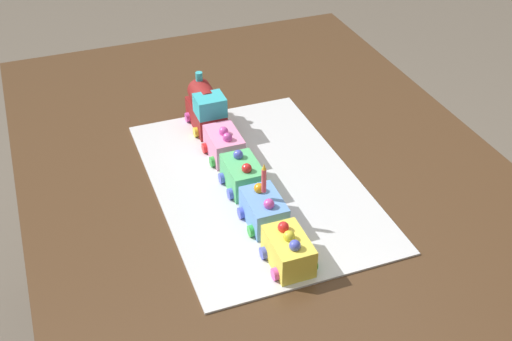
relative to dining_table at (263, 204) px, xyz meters
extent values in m
cube|color=#4C331E|center=(0.00, 0.00, 0.09)|extent=(1.40, 1.00, 0.03)
cube|color=#4C331E|center=(-0.64, -0.44, -0.28)|extent=(0.07, 0.07, 0.71)
cube|color=#4C331E|center=(-0.64, 0.44, -0.28)|extent=(0.07, 0.07, 0.71)
cube|color=brown|center=(0.03, 0.72, -0.42)|extent=(0.04, 0.04, 0.42)
cube|color=silver|center=(0.06, -0.04, 0.11)|extent=(0.60, 0.40, 0.00)
cube|color=maroon|center=(-0.19, -0.07, 0.14)|extent=(0.12, 0.06, 0.05)
cylinder|color=maroon|center=(-0.20, -0.07, 0.18)|extent=(0.08, 0.05, 0.05)
cube|color=#38B7C6|center=(-0.15, -0.07, 0.18)|extent=(0.06, 0.06, 0.04)
cylinder|color=#38B7C6|center=(-0.23, -0.07, 0.21)|extent=(0.02, 0.02, 0.03)
sphere|color=#F4EFCC|center=(-0.26, -0.07, 0.14)|extent=(0.02, 0.02, 0.02)
cylinder|color=#D84CB2|center=(-0.22, -0.10, 0.12)|extent=(0.02, 0.01, 0.02)
cylinder|color=yellow|center=(-0.15, -0.10, 0.12)|extent=(0.02, 0.01, 0.02)
cylinder|color=yellow|center=(-0.22, -0.03, 0.12)|extent=(0.02, 0.01, 0.02)
cylinder|color=red|center=(-0.15, -0.03, 0.12)|extent=(0.02, 0.01, 0.02)
cube|color=pink|center=(-0.06, -0.07, 0.14)|extent=(0.10, 0.06, 0.06)
cylinder|color=red|center=(-0.09, -0.10, 0.12)|extent=(0.02, 0.01, 0.02)
cylinder|color=green|center=(-0.03, -0.10, 0.12)|extent=(0.02, 0.01, 0.02)
cylinder|color=green|center=(-0.09, -0.03, 0.12)|extent=(0.02, 0.01, 0.02)
cylinder|color=yellow|center=(-0.03, -0.03, 0.12)|extent=(0.02, 0.01, 0.02)
sphere|color=#D84CB2|center=(-0.03, -0.07, 0.17)|extent=(0.02, 0.02, 0.02)
sphere|color=#D84CB2|center=(-0.06, -0.07, 0.17)|extent=(0.02, 0.02, 0.02)
cube|color=#59CC7A|center=(0.06, -0.07, 0.14)|extent=(0.10, 0.06, 0.06)
cylinder|color=#4C59D8|center=(0.03, -0.10, 0.12)|extent=(0.02, 0.01, 0.02)
cylinder|color=#4C59D8|center=(0.09, -0.10, 0.12)|extent=(0.02, 0.01, 0.02)
cylinder|color=red|center=(0.03, -0.03, 0.12)|extent=(0.02, 0.01, 0.02)
cylinder|color=#4C59D8|center=(0.09, -0.03, 0.12)|extent=(0.02, 0.01, 0.02)
sphere|color=#4C59D8|center=(0.04, -0.07, 0.17)|extent=(0.02, 0.02, 0.02)
sphere|color=red|center=(0.09, -0.07, 0.17)|extent=(0.02, 0.02, 0.02)
cube|color=#669EEA|center=(0.18, -0.07, 0.14)|extent=(0.10, 0.06, 0.06)
cylinder|color=#4C59D8|center=(0.15, -0.10, 0.12)|extent=(0.02, 0.01, 0.02)
cylinder|color=green|center=(0.21, -0.10, 0.12)|extent=(0.02, 0.01, 0.02)
cylinder|color=#D84CB2|center=(0.15, -0.03, 0.12)|extent=(0.02, 0.01, 0.02)
cylinder|color=#D84CB2|center=(0.21, -0.03, 0.12)|extent=(0.02, 0.01, 0.02)
sphere|color=#D84CB2|center=(0.20, -0.07, 0.17)|extent=(0.02, 0.02, 0.02)
sphere|color=orange|center=(0.15, -0.07, 0.17)|extent=(0.02, 0.02, 0.02)
cube|color=#F4E04C|center=(0.30, -0.07, 0.14)|extent=(0.10, 0.06, 0.06)
cylinder|color=#4C59D8|center=(0.27, -0.10, 0.12)|extent=(0.02, 0.01, 0.02)
cylinder|color=#D84CB2|center=(0.32, -0.10, 0.12)|extent=(0.02, 0.01, 0.02)
cylinder|color=yellow|center=(0.27, -0.03, 0.12)|extent=(0.02, 0.01, 0.02)
cylinder|color=green|center=(0.32, -0.03, 0.12)|extent=(0.02, 0.01, 0.02)
sphere|color=red|center=(0.27, -0.07, 0.17)|extent=(0.02, 0.02, 0.02)
sphere|color=yellow|center=(0.30, -0.07, 0.17)|extent=(0.02, 0.02, 0.02)
sphere|color=#4C59D8|center=(0.32, -0.07, 0.17)|extent=(0.02, 0.02, 0.02)
cylinder|color=#F24C59|center=(0.18, -0.07, 0.21)|extent=(0.01, 0.01, 0.05)
cone|color=yellow|center=(0.18, -0.07, 0.24)|extent=(0.01, 0.01, 0.01)
camera|label=1|loc=(1.06, -0.41, 0.91)|focal=46.01mm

